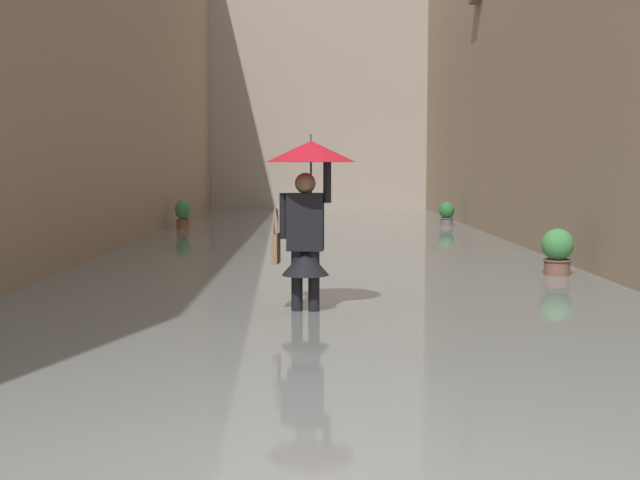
# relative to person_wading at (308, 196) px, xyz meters

# --- Properties ---
(ground_plane) EXTENTS (63.26, 63.26, 0.00)m
(ground_plane) POSITION_rel_person_wading_xyz_m (-0.22, -7.36, -1.37)
(ground_plane) COLOR #605B56
(flood_water) EXTENTS (8.38, 31.30, 0.16)m
(flood_water) POSITION_rel_person_wading_xyz_m (-0.22, -7.36, -1.29)
(flood_water) COLOR slate
(flood_water) RESTS_ON ground_plane
(building_facade_far) EXTENTS (11.18, 1.80, 11.06)m
(building_facade_far) POSITION_rel_person_wading_xyz_m (-0.22, -20.91, 4.16)
(building_facade_far) COLOR #A89989
(building_facade_far) RESTS_ON ground_plane
(person_wading) EXTENTS (0.94, 0.94, 2.02)m
(person_wading) POSITION_rel_person_wading_xyz_m (0.00, 0.00, 0.00)
(person_wading) COLOR #4C4233
(person_wading) RESTS_ON ground_plane
(potted_plant_near_right) EXTENTS (0.36, 0.36, 0.86)m
(potted_plant_near_right) POSITION_rel_person_wading_xyz_m (3.15, -11.27, -0.91)
(potted_plant_near_right) COLOR #9E563D
(potted_plant_near_right) RESTS_ON ground_plane
(potted_plant_mid_left) EXTENTS (0.45, 0.45, 0.81)m
(potted_plant_mid_left) POSITION_rel_person_wading_xyz_m (-3.48, -2.79, -0.93)
(potted_plant_mid_left) COLOR brown
(potted_plant_mid_left) RESTS_ON ground_plane
(potted_plant_near_left) EXTENTS (0.40, 0.40, 0.75)m
(potted_plant_near_left) POSITION_rel_person_wading_xyz_m (-3.48, -12.30, -0.95)
(potted_plant_near_left) COLOR #66605B
(potted_plant_near_left) RESTS_ON ground_plane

